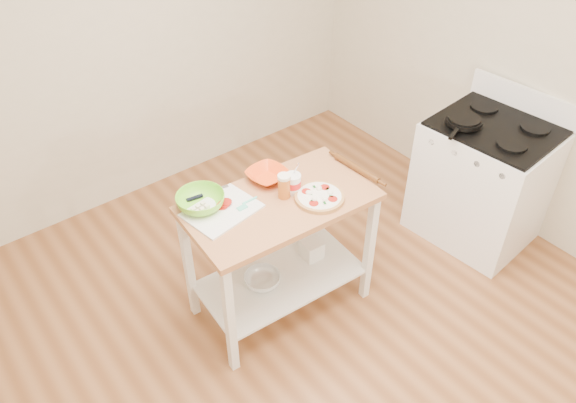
{
  "coord_description": "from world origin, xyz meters",
  "views": [
    {
      "loc": [
        -1.51,
        -1.53,
        2.96
      ],
      "look_at": [
        0.12,
        0.54,
        0.81
      ],
      "focal_mm": 35.0,
      "sensor_mm": 36.0,
      "label": 1
    }
  ],
  "objects_px": {
    "skillet": "(464,121)",
    "green_bowl": "(201,201)",
    "pizza": "(319,197)",
    "beer_pint": "(284,186)",
    "prep_island": "(280,233)",
    "knife": "(202,195)",
    "cutting_board": "(221,210)",
    "orange_bowl": "(267,175)",
    "shelf_glass_bowl": "(262,280)",
    "spatula": "(246,204)",
    "rolling_pin": "(357,168)",
    "yogurt_tub": "(293,183)",
    "shelf_bin": "(312,249)",
    "gas_stove": "(482,181)"
  },
  "relations": [
    {
      "from": "green_bowl",
      "to": "shelf_glass_bowl",
      "type": "height_order",
      "value": "green_bowl"
    },
    {
      "from": "orange_bowl",
      "to": "yogurt_tub",
      "type": "height_order",
      "value": "yogurt_tub"
    },
    {
      "from": "skillet",
      "to": "spatula",
      "type": "relative_size",
      "value": 2.53
    },
    {
      "from": "prep_island",
      "to": "knife",
      "type": "xyz_separation_m",
      "value": [
        -0.34,
        0.3,
        0.27
      ]
    },
    {
      "from": "pizza",
      "to": "rolling_pin",
      "type": "relative_size",
      "value": 0.81
    },
    {
      "from": "prep_island",
      "to": "skillet",
      "type": "distance_m",
      "value": 1.49
    },
    {
      "from": "rolling_pin",
      "to": "shelf_glass_bowl",
      "type": "distance_m",
      "value": 0.93
    },
    {
      "from": "knife",
      "to": "spatula",
      "type": "bearing_deg",
      "value": -46.08
    },
    {
      "from": "green_bowl",
      "to": "knife",
      "type": "bearing_deg",
      "value": 55.79
    },
    {
      "from": "skillet",
      "to": "green_bowl",
      "type": "relative_size",
      "value": 1.36
    },
    {
      "from": "prep_island",
      "to": "shelf_glass_bowl",
      "type": "bearing_deg",
      "value": 170.83
    },
    {
      "from": "prep_island",
      "to": "beer_pint",
      "type": "relative_size",
      "value": 7.58
    },
    {
      "from": "knife",
      "to": "shelf_glass_bowl",
      "type": "relative_size",
      "value": 1.15
    },
    {
      "from": "green_bowl",
      "to": "prep_island",
      "type": "bearing_deg",
      "value": -30.37
    },
    {
      "from": "prep_island",
      "to": "spatula",
      "type": "xyz_separation_m",
      "value": [
        -0.18,
        0.08,
        0.27
      ]
    },
    {
      "from": "pizza",
      "to": "shelf_glass_bowl",
      "type": "xyz_separation_m",
      "value": [
        -0.32,
        0.15,
        -0.62
      ]
    },
    {
      "from": "orange_bowl",
      "to": "green_bowl",
      "type": "height_order",
      "value": "green_bowl"
    },
    {
      "from": "shelf_glass_bowl",
      "to": "skillet",
      "type": "bearing_deg",
      "value": -6.98
    },
    {
      "from": "orange_bowl",
      "to": "knife",
      "type": "bearing_deg",
      "value": 167.08
    },
    {
      "from": "gas_stove",
      "to": "rolling_pin",
      "type": "relative_size",
      "value": 3.09
    },
    {
      "from": "pizza",
      "to": "rolling_pin",
      "type": "bearing_deg",
      "value": 10.22
    },
    {
      "from": "prep_island",
      "to": "spatula",
      "type": "height_order",
      "value": "spatula"
    },
    {
      "from": "cutting_board",
      "to": "orange_bowl",
      "type": "xyz_separation_m",
      "value": [
        0.39,
        0.08,
        0.02
      ]
    },
    {
      "from": "cutting_board",
      "to": "beer_pint",
      "type": "xyz_separation_m",
      "value": [
        0.36,
        -0.12,
        0.07
      ]
    },
    {
      "from": "prep_island",
      "to": "pizza",
      "type": "bearing_deg",
      "value": -34.5
    },
    {
      "from": "spatula",
      "to": "shelf_bin",
      "type": "distance_m",
      "value": 0.75
    },
    {
      "from": "knife",
      "to": "green_bowl",
      "type": "height_order",
      "value": "green_bowl"
    },
    {
      "from": "gas_stove",
      "to": "shelf_bin",
      "type": "height_order",
      "value": "gas_stove"
    },
    {
      "from": "gas_stove",
      "to": "orange_bowl",
      "type": "bearing_deg",
      "value": 156.22
    },
    {
      "from": "knife",
      "to": "beer_pint",
      "type": "height_order",
      "value": "beer_pint"
    },
    {
      "from": "spatula",
      "to": "orange_bowl",
      "type": "relative_size",
      "value": 0.63
    },
    {
      "from": "pizza",
      "to": "orange_bowl",
      "type": "height_order",
      "value": "orange_bowl"
    },
    {
      "from": "orange_bowl",
      "to": "shelf_glass_bowl",
      "type": "height_order",
      "value": "orange_bowl"
    },
    {
      "from": "spatula",
      "to": "knife",
      "type": "xyz_separation_m",
      "value": [
        -0.16,
        0.22,
        0.0
      ]
    },
    {
      "from": "spatula",
      "to": "orange_bowl",
      "type": "bearing_deg",
      "value": 27.85
    },
    {
      "from": "orange_bowl",
      "to": "yogurt_tub",
      "type": "relative_size",
      "value": 1.14
    },
    {
      "from": "green_bowl",
      "to": "rolling_pin",
      "type": "xyz_separation_m",
      "value": [
        0.94,
        -0.29,
        -0.02
      ]
    },
    {
      "from": "skillet",
      "to": "shelf_bin",
      "type": "distance_m",
      "value": 1.35
    },
    {
      "from": "pizza",
      "to": "beer_pint",
      "type": "xyz_separation_m",
      "value": [
        -0.15,
        0.14,
        0.06
      ]
    },
    {
      "from": "gas_stove",
      "to": "knife",
      "type": "bearing_deg",
      "value": 157.39
    },
    {
      "from": "skillet",
      "to": "knife",
      "type": "relative_size",
      "value": 1.39
    },
    {
      "from": "knife",
      "to": "orange_bowl",
      "type": "distance_m",
      "value": 0.42
    },
    {
      "from": "orange_bowl",
      "to": "spatula",
      "type": "bearing_deg",
      "value": -152.05
    },
    {
      "from": "gas_stove",
      "to": "skillet",
      "type": "xyz_separation_m",
      "value": [
        -0.18,
        0.15,
        0.5
      ]
    },
    {
      "from": "shelf_glass_bowl",
      "to": "shelf_bin",
      "type": "relative_size",
      "value": 1.83
    },
    {
      "from": "pizza",
      "to": "spatula",
      "type": "height_order",
      "value": "pizza"
    },
    {
      "from": "prep_island",
      "to": "yogurt_tub",
      "type": "xyz_separation_m",
      "value": [
        0.12,
        0.02,
        0.31
      ]
    },
    {
      "from": "prep_island",
      "to": "knife",
      "type": "relative_size",
      "value": 4.27
    },
    {
      "from": "beer_pint",
      "to": "prep_island",
      "type": "bearing_deg",
      "value": -163.21
    },
    {
      "from": "rolling_pin",
      "to": "yogurt_tub",
      "type": "bearing_deg",
      "value": 168.69
    }
  ]
}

